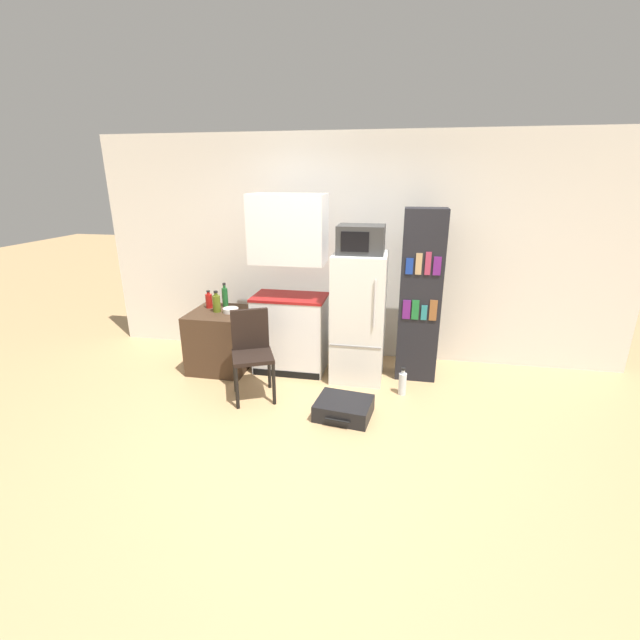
# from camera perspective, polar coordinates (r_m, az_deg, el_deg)

# --- Properties ---
(ground_plane) EXTENTS (24.00, 24.00, 0.00)m
(ground_plane) POSITION_cam_1_polar(r_m,az_deg,el_deg) (3.93, -2.15, -15.27)
(ground_plane) COLOR tan
(wall_back) EXTENTS (6.40, 0.10, 2.68)m
(wall_back) POSITION_cam_1_polar(r_m,az_deg,el_deg) (5.27, 4.70, 9.29)
(wall_back) COLOR white
(wall_back) RESTS_ON ground_plane
(side_table) EXTENTS (0.65, 0.69, 0.70)m
(side_table) POSITION_cam_1_polar(r_m,az_deg,el_deg) (5.21, -13.04, -2.55)
(side_table) COLOR #422D1E
(side_table) RESTS_ON ground_plane
(kitchen_hutch) EXTENTS (0.83, 0.50, 2.02)m
(kitchen_hutch) POSITION_cam_1_polar(r_m,az_deg,el_deg) (4.85, -4.08, 3.66)
(kitchen_hutch) COLOR white
(kitchen_hutch) RESTS_ON ground_plane
(refrigerator) EXTENTS (0.57, 0.61, 1.42)m
(refrigerator) POSITION_cam_1_polar(r_m,az_deg,el_deg) (4.74, 5.18, 0.34)
(refrigerator) COLOR silver
(refrigerator) RESTS_ON ground_plane
(microwave) EXTENTS (0.49, 0.38, 0.29)m
(microwave) POSITION_cam_1_polar(r_m,az_deg,el_deg) (4.54, 5.49, 10.65)
(microwave) COLOR #333333
(microwave) RESTS_ON refrigerator
(bookshelf) EXTENTS (0.44, 0.33, 1.88)m
(bookshelf) POSITION_cam_1_polar(r_m,az_deg,el_deg) (4.79, 13.19, 3.03)
(bookshelf) COLOR black
(bookshelf) RESTS_ON ground_plane
(bottle_green_tall) EXTENTS (0.07, 0.07, 0.29)m
(bottle_green_tall) POSITION_cam_1_polar(r_m,az_deg,el_deg) (5.24, -12.56, 3.05)
(bottle_green_tall) COLOR #1E6028
(bottle_green_tall) RESTS_ON side_table
(bottle_olive_oil) EXTENTS (0.09, 0.09, 0.25)m
(bottle_olive_oil) POSITION_cam_1_polar(r_m,az_deg,el_deg) (5.06, -13.64, 2.21)
(bottle_olive_oil) COLOR #566619
(bottle_olive_oil) RESTS_ON side_table
(bottle_ketchup_red) EXTENTS (0.08, 0.08, 0.21)m
(bottle_ketchup_red) POSITION_cam_1_polar(r_m,az_deg,el_deg) (5.24, -14.59, 2.53)
(bottle_ketchup_red) COLOR #AD1914
(bottle_ketchup_red) RESTS_ON side_table
(bowl) EXTENTS (0.18, 0.18, 0.05)m
(bowl) POSITION_cam_1_polar(r_m,az_deg,el_deg) (5.03, -11.81, 1.30)
(bowl) COLOR silver
(bowl) RESTS_ON side_table
(chair) EXTENTS (0.53, 0.53, 0.91)m
(chair) POSITION_cam_1_polar(r_m,az_deg,el_deg) (4.43, -9.12, -3.46)
(chair) COLOR black
(chair) RESTS_ON ground_plane
(suitcase_large_flat) EXTENTS (0.57, 0.50, 0.16)m
(suitcase_large_flat) POSITION_cam_1_polar(r_m,az_deg,el_deg) (4.18, 3.19, -11.66)
(suitcase_large_flat) COLOR black
(suitcase_large_flat) RESTS_ON ground_plane
(water_bottle_front) EXTENTS (0.08, 0.08, 0.30)m
(water_bottle_front) POSITION_cam_1_polar(r_m,az_deg,el_deg) (4.62, 10.93, -8.26)
(water_bottle_front) COLOR silver
(water_bottle_front) RESTS_ON ground_plane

